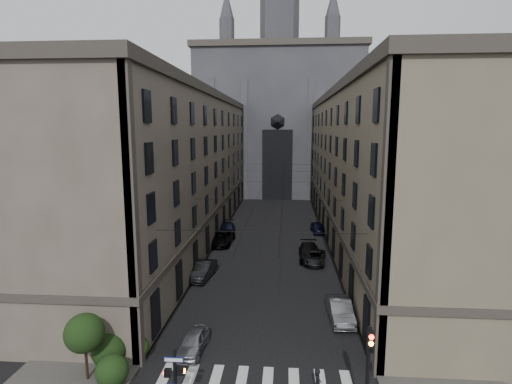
% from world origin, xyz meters
% --- Properties ---
extents(sidewalk_left, '(7.00, 80.00, 0.15)m').
position_xyz_m(sidewalk_left, '(-10.50, 36.00, 0.07)').
color(sidewalk_left, '#383533').
rests_on(sidewalk_left, ground).
extents(sidewalk_right, '(7.00, 80.00, 0.15)m').
position_xyz_m(sidewalk_right, '(10.50, 36.00, 0.07)').
color(sidewalk_right, '#383533').
rests_on(sidewalk_right, ground).
extents(zebra_crossing, '(11.00, 3.20, 0.01)m').
position_xyz_m(zebra_crossing, '(0.00, 5.00, 0.01)').
color(zebra_crossing, beige).
rests_on(zebra_crossing, ground).
extents(building_left, '(13.60, 60.60, 18.85)m').
position_xyz_m(building_left, '(-13.44, 36.00, 9.34)').
color(building_left, '#50483D').
rests_on(building_left, ground).
extents(building_right, '(13.60, 60.60, 18.85)m').
position_xyz_m(building_right, '(13.44, 36.00, 9.34)').
color(building_right, brown).
rests_on(building_right, ground).
extents(gothic_tower, '(35.00, 23.00, 58.00)m').
position_xyz_m(gothic_tower, '(0.00, 74.96, 17.80)').
color(gothic_tower, '#2D2D33').
rests_on(gothic_tower, ground).
extents(pedestrian_signal_left, '(1.02, 0.38, 4.00)m').
position_xyz_m(pedestrian_signal_left, '(-3.51, 1.50, 2.32)').
color(pedestrian_signal_left, black).
rests_on(pedestrian_signal_left, ground).
extents(traffic_light_right, '(0.34, 0.50, 5.20)m').
position_xyz_m(traffic_light_right, '(5.60, 1.92, 3.29)').
color(traffic_light_right, black).
rests_on(traffic_light_right, ground).
extents(shrub_cluster, '(3.90, 4.40, 3.90)m').
position_xyz_m(shrub_cluster, '(-8.72, 5.01, 1.80)').
color(shrub_cluster, black).
rests_on(shrub_cluster, sidewalk_left).
extents(tram_wires, '(14.00, 60.00, 0.43)m').
position_xyz_m(tram_wires, '(0.00, 35.63, 7.25)').
color(tram_wires, black).
rests_on(tram_wires, ground).
extents(car_left_near, '(1.77, 3.90, 1.30)m').
position_xyz_m(car_left_near, '(-4.20, 8.00, 0.65)').
color(car_left_near, gray).
rests_on(car_left_near, ground).
extents(car_left_midnear, '(2.20, 4.90, 1.56)m').
position_xyz_m(car_left_midnear, '(-6.20, 20.67, 0.78)').
color(car_left_midnear, black).
rests_on(car_left_midnear, ground).
extents(car_left_midfar, '(2.90, 5.85, 1.59)m').
position_xyz_m(car_left_midfar, '(-6.20, 31.99, 0.80)').
color(car_left_midfar, black).
rests_on(car_left_midfar, ground).
extents(car_left_far, '(2.67, 5.53, 1.55)m').
position_xyz_m(car_left_far, '(-6.20, 36.55, 0.78)').
color(car_left_far, black).
rests_on(car_left_far, ground).
extents(car_right_near, '(1.79, 4.68, 1.52)m').
position_xyz_m(car_right_near, '(5.86, 13.01, 0.76)').
color(car_right_near, slate).
rests_on(car_right_near, ground).
extents(car_right_midnear, '(2.73, 4.90, 1.30)m').
position_xyz_m(car_right_midnear, '(4.88, 25.78, 0.65)').
color(car_right_midnear, black).
rests_on(car_right_midnear, ground).
extents(car_right_midfar, '(2.30, 5.50, 1.59)m').
position_xyz_m(car_right_midfar, '(4.34, 27.09, 0.79)').
color(car_right_midfar, black).
rests_on(car_right_midfar, ground).
extents(car_right_far, '(2.09, 4.34, 1.43)m').
position_xyz_m(car_right_far, '(6.20, 38.42, 0.71)').
color(car_right_far, black).
rests_on(car_right_far, ground).
extents(pedestrian, '(0.57, 0.73, 1.76)m').
position_xyz_m(pedestrian, '(3.45, 3.91, 0.88)').
color(pedestrian, black).
rests_on(pedestrian, ground).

